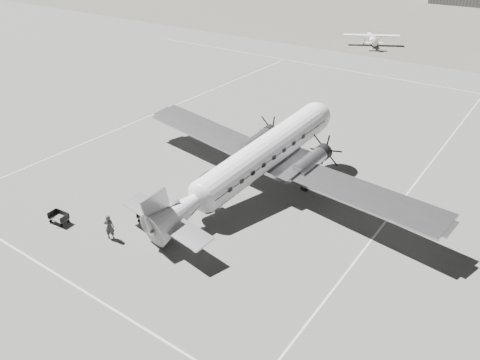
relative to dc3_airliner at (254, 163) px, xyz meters
The scene contains 13 objects.
ground 3.71m from the dc3_airliner, 134.04° to the right, with size 260.00×260.00×0.00m, color slate.
taxi_line_near 16.03m from the dc3_airliner, 95.93° to the right, with size 60.00×0.15×0.01m, color silver.
taxi_line_right 10.89m from the dc3_airliner, ahead, with size 0.15×80.00×0.01m, color silver.
taxi_line_left 21.51m from the dc3_airliner, 157.04° to the left, with size 0.15×60.00×0.01m, color silver.
taxi_line_horizon 38.46m from the dc3_airliner, 92.43° to the left, with size 90.00×0.15×0.01m, color silver.
grass_infield 93.38m from the dc3_airliner, 91.00° to the left, with size 260.00×90.00×0.01m, color #5A574C.
dc3_airliner is the anchor object (origin of this frame).
light_plane_left 57.07m from the dc3_airliner, 102.04° to the left, with size 9.99×8.11×2.07m, color white, non-canonical shape.
baggage_cart_near 9.45m from the dc3_airliner, 117.01° to the right, with size 1.47×1.04×0.83m, color #505050, non-canonical shape.
baggage_cart_far 15.45m from the dc3_airliner, 128.61° to the right, with size 1.48×1.04×0.84m, color #505050, non-canonical shape.
ground_crew 12.20m from the dc3_airliner, 113.83° to the right, with size 0.70×0.46×1.91m, color #2E2E2E.
ramp_agent 7.98m from the dc3_airliner, 120.28° to the right, with size 0.96×0.75×1.97m, color silver.
passenger 5.19m from the dc3_airliner, 134.99° to the right, with size 0.81×0.52×1.65m, color silver.
Camera 1 is at (19.89, -26.13, 19.79)m, focal length 35.00 mm.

